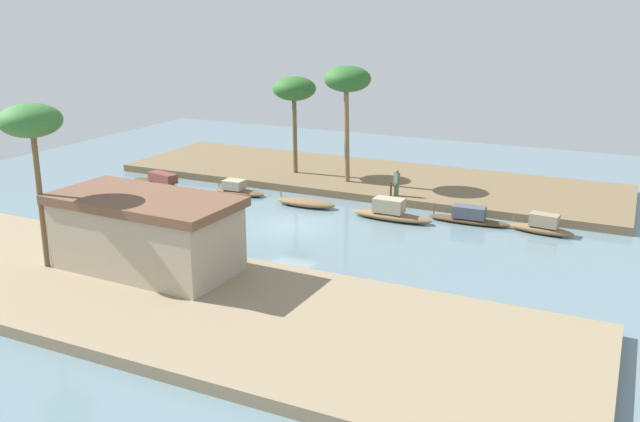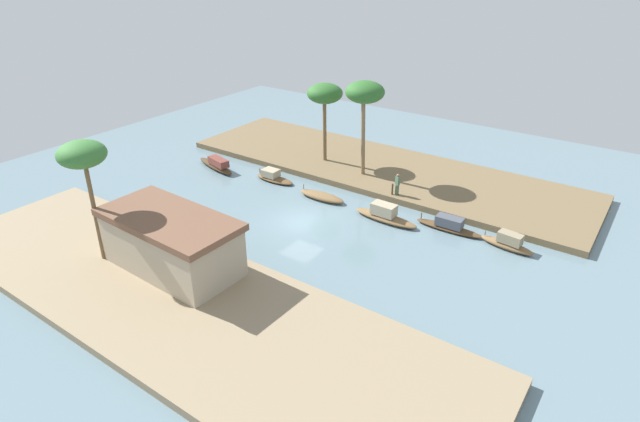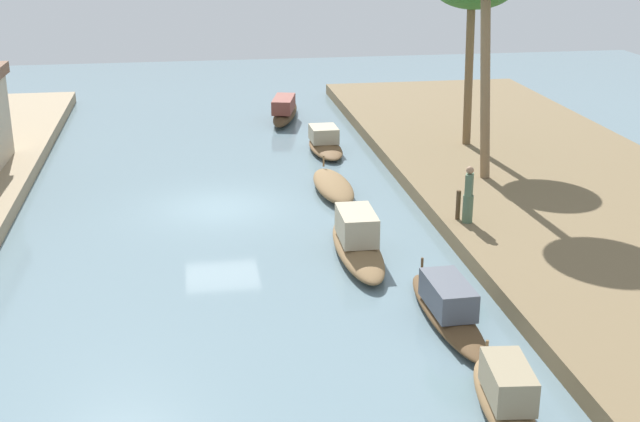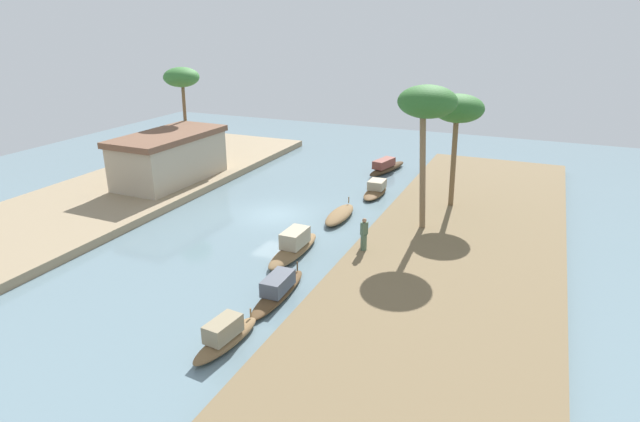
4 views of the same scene
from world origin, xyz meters
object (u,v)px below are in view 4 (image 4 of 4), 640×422
at_px(palm_tree_left_far, 458,110).
at_px(riverside_building, 170,157).
at_px(sampan_upstream_small, 386,167).
at_px(sampan_with_tall_canopy, 225,336).
at_px(mooring_post, 362,239).
at_px(sampan_downstream_large, 278,289).
at_px(sampan_with_red_awning, 376,190).
at_px(person_on_near_bank, 364,236).
at_px(sampan_foreground, 340,215).
at_px(palm_tree_right_tall, 182,79).
at_px(sampan_near_left_bank, 294,246).
at_px(palm_tree_left_near, 427,104).

distance_m(palm_tree_left_far, riverside_building, 20.58).
bearing_deg(sampan_upstream_small, palm_tree_left_far, -125.55).
distance_m(sampan_with_tall_canopy, mooring_post, 10.08).
bearing_deg(sampan_downstream_large, sampan_with_red_awning, 0.00).
xyz_separation_m(sampan_with_tall_canopy, person_on_near_bank, (9.54, -2.32, 0.87)).
distance_m(sampan_with_red_awning, person_on_near_bank, 10.87).
relative_size(sampan_foreground, palm_tree_right_tall, 0.53).
relative_size(sampan_upstream_small, sampan_foreground, 1.31).
bearing_deg(palm_tree_right_tall, sampan_with_red_awning, -91.10).
xyz_separation_m(sampan_near_left_bank, sampan_downstream_large, (-4.44, -1.35, -0.07)).
bearing_deg(person_on_near_bank, palm_tree_left_far, -170.96).
distance_m(sampan_downstream_large, sampan_with_tall_canopy, 4.18).
bearing_deg(palm_tree_left_far, mooring_post, 160.63).
bearing_deg(person_on_near_bank, mooring_post, -119.57).
distance_m(sampan_foreground, mooring_post, 5.63).
height_order(sampan_foreground, palm_tree_right_tall, palm_tree_right_tall).
bearing_deg(riverside_building, person_on_near_bank, -108.51).
bearing_deg(sampan_foreground, palm_tree_left_far, -58.93).
height_order(sampan_upstream_small, palm_tree_left_near, palm_tree_left_near).
relative_size(sampan_with_red_awning, sampan_with_tall_canopy, 1.02).
xyz_separation_m(sampan_near_left_bank, sampan_with_red_awning, (11.41, -0.91, -0.11)).
bearing_deg(person_on_near_bank, sampan_downstream_large, 4.02).
height_order(sampan_with_red_awning, palm_tree_left_far, palm_tree_left_far).
xyz_separation_m(sampan_with_red_awning, person_on_near_bank, (-10.50, -2.66, 0.95)).
relative_size(sampan_near_left_bank, person_on_near_bank, 2.87).
xyz_separation_m(sampan_with_tall_canopy, palm_tree_left_near, (13.90, -4.20, 7.08)).
height_order(sampan_foreground, palm_tree_left_near, palm_tree_left_near).
distance_m(sampan_near_left_bank, sampan_foreground, 5.90).
distance_m(sampan_with_tall_canopy, palm_tree_left_near, 16.16).
xyz_separation_m(sampan_with_red_awning, sampan_downstream_large, (-15.85, -0.44, 0.04)).
height_order(sampan_with_red_awning, riverside_building, riverside_building).
xyz_separation_m(sampan_downstream_large, mooring_post, (5.66, -2.02, 0.58)).
distance_m(sampan_upstream_small, sampan_downstream_large, 21.75).
relative_size(sampan_with_tall_canopy, palm_tree_right_tall, 0.48).
bearing_deg(sampan_with_red_awning, palm_tree_right_tall, 87.81).
bearing_deg(mooring_post, palm_tree_left_near, -27.23).
xyz_separation_m(sampan_near_left_bank, sampan_with_tall_canopy, (-8.62, -1.26, -0.02)).
relative_size(sampan_with_red_awning, palm_tree_left_near, 0.47).
distance_m(sampan_foreground, palm_tree_left_near, 8.92).
distance_m(sampan_near_left_bank, sampan_with_red_awning, 11.45).
xyz_separation_m(sampan_with_tall_canopy, riverside_building, (15.81, 14.81, 1.86)).
xyz_separation_m(sampan_upstream_small, palm_tree_left_near, (-11.99, -5.53, 7.07)).
relative_size(mooring_post, palm_tree_left_far, 0.13).
distance_m(sampan_with_tall_canopy, palm_tree_right_tall, 27.16).
relative_size(sampan_with_red_awning, palm_tree_left_far, 0.53).
height_order(sampan_near_left_bank, mooring_post, mooring_post).
xyz_separation_m(mooring_post, palm_tree_left_far, (8.61, -3.03, 5.62)).
bearing_deg(sampan_with_red_awning, sampan_foreground, 172.69).
distance_m(sampan_near_left_bank, mooring_post, 3.62).
height_order(sampan_foreground, person_on_near_bank, person_on_near_bank).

